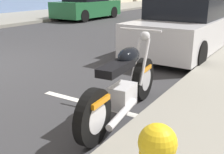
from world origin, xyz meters
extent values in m
cube|color=gray|center=(12.00, 6.90, 0.07)|extent=(120.00, 5.00, 0.14)
cube|color=silver|center=(0.00, -3.80, 0.00)|extent=(0.12, 2.20, 0.01)
cylinder|color=black|center=(0.62, -4.17, 0.32)|extent=(0.65, 0.16, 0.65)
cylinder|color=silver|center=(0.62, -4.17, 0.32)|extent=(0.36, 0.15, 0.36)
cylinder|color=black|center=(-0.87, -4.29, 0.32)|extent=(0.65, 0.16, 0.65)
cylinder|color=silver|center=(-0.87, -4.29, 0.32)|extent=(0.36, 0.15, 0.36)
cube|color=silver|center=(-0.13, -4.23, 0.31)|extent=(0.42, 0.29, 0.30)
cube|color=black|center=(-0.31, -4.24, 0.74)|extent=(0.70, 0.27, 0.10)
ellipsoid|color=black|center=(0.05, -4.21, 0.80)|extent=(0.50, 0.28, 0.24)
cube|color=orange|center=(-0.82, -4.29, 0.50)|extent=(0.37, 0.21, 0.06)
cube|color=orange|center=(0.60, -4.17, 0.50)|extent=(0.33, 0.19, 0.06)
cylinder|color=silver|center=(0.46, -4.11, 0.64)|extent=(0.34, 0.07, 0.65)
cylinder|color=silver|center=(0.47, -4.25, 0.64)|extent=(0.34, 0.07, 0.65)
cylinder|color=silver|center=(0.44, -4.18, 1.10)|extent=(0.09, 0.62, 0.04)
sphere|color=silver|center=(0.64, -4.17, 0.98)|extent=(0.15, 0.15, 0.15)
cylinder|color=silver|center=(-0.42, -4.39, 0.21)|extent=(0.71, 0.15, 0.16)
cube|color=silver|center=(4.14, -3.69, 0.54)|extent=(4.18, 1.83, 0.76)
cube|color=black|center=(4.16, -3.69, 1.19)|extent=(2.08, 1.64, 0.54)
cylinder|color=black|center=(5.53, -2.94, 0.31)|extent=(0.63, 0.24, 0.62)
cylinder|color=black|center=(2.80, -2.87, 0.31)|extent=(0.63, 0.24, 0.62)
cylinder|color=black|center=(2.76, -4.44, 0.31)|extent=(0.63, 0.24, 0.62)
cylinder|color=black|center=(10.68, -2.91, 0.31)|extent=(0.63, 0.25, 0.62)
cylinder|color=black|center=(7.97, -3.05, 0.31)|extent=(0.63, 0.25, 0.62)
cube|color=#236638|center=(9.47, 3.52, 0.56)|extent=(4.09, 1.93, 0.80)
cylinder|color=black|center=(8.11, 2.72, 0.31)|extent=(0.62, 0.23, 0.62)
cylinder|color=black|center=(8.15, 4.39, 0.31)|extent=(0.62, 0.23, 0.62)
cylinder|color=black|center=(10.78, 2.66, 0.31)|extent=(0.62, 0.23, 0.62)
cylinder|color=black|center=(10.82, 4.33, 0.31)|extent=(0.62, 0.23, 0.62)
sphere|color=gold|center=(-1.70, -5.37, 0.78)|extent=(0.24, 0.24, 0.24)
camera|label=1|loc=(-3.09, -5.91, 1.67)|focal=44.40mm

